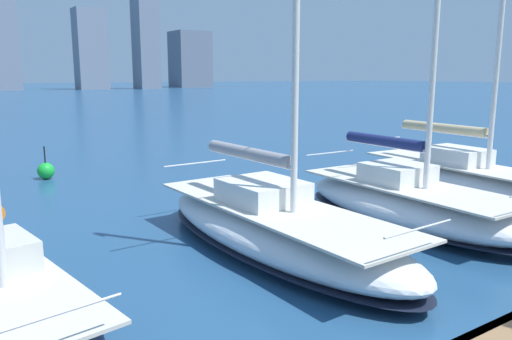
% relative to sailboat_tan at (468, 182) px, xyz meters
% --- Properties ---
extents(sailboat_tan, '(2.94, 9.26, 12.25)m').
position_rel_sailboat_tan_xyz_m(sailboat_tan, '(0.00, 0.00, 0.00)').
color(sailboat_tan, silver).
rests_on(sailboat_tan, ground).
extents(sailboat_navy, '(2.92, 7.79, 10.27)m').
position_rel_sailboat_tan_xyz_m(sailboat_navy, '(3.61, 0.45, -0.08)').
color(sailboat_navy, white).
rests_on(sailboat_navy, ground).
extents(sailboat_grey, '(3.20, 9.18, 9.31)m').
position_rel_sailboat_tan_xyz_m(sailboat_grey, '(8.19, 0.17, -0.11)').
color(sailboat_grey, silver).
rests_on(sailboat_grey, ground).
extents(channel_buoy, '(0.70, 0.70, 1.40)m').
position_rel_sailboat_tan_xyz_m(channel_buoy, '(11.16, -12.33, -0.40)').
color(channel_buoy, green).
rests_on(channel_buoy, ground).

